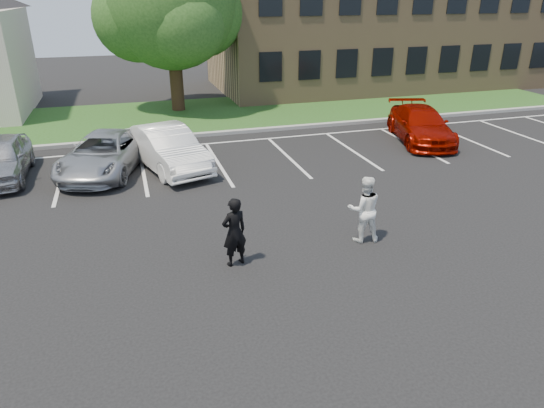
% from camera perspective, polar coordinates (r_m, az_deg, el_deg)
% --- Properties ---
extents(ground_plane, '(90.00, 90.00, 0.00)m').
position_cam_1_polar(ground_plane, '(11.56, 1.46, -7.60)').
color(ground_plane, black).
rests_on(ground_plane, ground).
extents(curb, '(40.00, 0.30, 0.15)m').
position_cam_1_polar(curb, '(22.39, -8.34, 8.10)').
color(curb, gray).
rests_on(curb, ground).
extents(grass_strip, '(44.00, 8.00, 0.08)m').
position_cam_1_polar(grass_strip, '(26.25, -9.77, 10.23)').
color(grass_strip, '#203F0F').
rests_on(grass_strip, ground).
extents(stall_lines, '(34.00, 5.36, 0.01)m').
position_cam_1_polar(stall_lines, '(19.81, -2.87, 6.04)').
color(stall_lines, silver).
rests_on(stall_lines, ground).
extents(office_building, '(22.40, 10.40, 8.30)m').
position_cam_1_polar(office_building, '(35.79, 12.47, 20.24)').
color(office_building, '#947650').
rests_on(office_building, ground).
extents(tree, '(7.80, 7.20, 8.80)m').
position_cam_1_polar(tree, '(27.01, -11.67, 21.87)').
color(tree, black).
rests_on(tree, ground).
extents(man_black_suit, '(0.71, 0.57, 1.71)m').
position_cam_1_polar(man_black_suit, '(11.37, -4.46, -3.31)').
color(man_black_suit, black).
rests_on(man_black_suit, ground).
extents(man_white_shirt, '(0.98, 0.83, 1.78)m').
position_cam_1_polar(man_white_shirt, '(12.65, 10.80, -0.59)').
color(man_white_shirt, white).
rests_on(man_white_shirt, ground).
extents(car_silver_west, '(1.77, 4.31, 1.46)m').
position_cam_1_polar(car_silver_west, '(19.24, -29.35, 4.70)').
color(car_silver_west, '#A5A5AA').
rests_on(car_silver_west, ground).
extents(car_silver_minivan, '(3.78, 5.45, 1.38)m').
position_cam_1_polar(car_silver_minivan, '(18.45, -19.13, 5.64)').
color(car_silver_minivan, '#A4A6AB').
rests_on(car_silver_minivan, ground).
extents(car_white_sedan, '(2.90, 4.96, 1.54)m').
position_cam_1_polar(car_white_sedan, '(18.17, -12.20, 6.42)').
color(car_white_sedan, white).
rests_on(car_white_sedan, ground).
extents(car_red_compact, '(3.24, 5.29, 1.43)m').
position_cam_1_polar(car_red_compact, '(22.23, 17.07, 8.90)').
color(car_red_compact, '#830A00').
rests_on(car_red_compact, ground).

